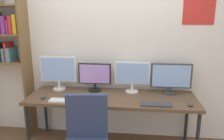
{
  "coord_description": "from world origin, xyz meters",
  "views": [
    {
      "loc": [
        0.3,
        -2.13,
        1.79
      ],
      "look_at": [
        0.0,
        0.65,
        1.09
      ],
      "focal_mm": 35.48,
      "sensor_mm": 36.0,
      "label": 1
    }
  ],
  "objects": [
    {
      "name": "monitor_center_left",
      "position": [
        -0.26,
        0.81,
        0.96
      ],
      "size": [
        0.46,
        0.18,
        0.4
      ],
      "color": "black",
      "rests_on": "desk"
    },
    {
      "name": "wall_back",
      "position": [
        0.0,
        1.02,
        1.3
      ],
      "size": [
        4.61,
        0.11,
        2.6
      ],
      "color": "silver",
      "rests_on": "ground_plane"
    },
    {
      "name": "desk",
      "position": [
        0.0,
        0.6,
        0.69
      ],
      "size": [
        2.21,
        0.68,
        0.74
      ],
      "color": "brown",
      "rests_on": "ground_plane"
    },
    {
      "name": "mouse_left_side",
      "position": [
        -0.87,
        0.44,
        0.76
      ],
      "size": [
        0.06,
        0.1,
        0.03
      ],
      "primitive_type": "ellipsoid",
      "color": "#38383D",
      "rests_on": "desk"
    },
    {
      "name": "monitor_far_left",
      "position": [
        -0.79,
        0.81,
        1.02
      ],
      "size": [
        0.52,
        0.18,
        0.49
      ],
      "color": "silver",
      "rests_on": "desk"
    },
    {
      "name": "mouse_right_side",
      "position": [
        0.96,
        0.39,
        0.76
      ],
      "size": [
        0.06,
        0.1,
        0.03
      ],
      "primitive_type": "ellipsoid",
      "color": "#38383D",
      "rests_on": "desk"
    },
    {
      "name": "monitor_center_right",
      "position": [
        0.26,
        0.81,
        0.98
      ],
      "size": [
        0.48,
        0.18,
        0.43
      ],
      "color": "silver",
      "rests_on": "desk"
    },
    {
      "name": "monitor_far_right",
      "position": [
        0.79,
        0.81,
        0.97
      ],
      "size": [
        0.55,
        0.18,
        0.42
      ],
      "color": "#38383D",
      "rests_on": "desk"
    },
    {
      "name": "keyboard_right",
      "position": [
        0.56,
        0.37,
        0.75
      ],
      "size": [
        0.37,
        0.13,
        0.02
      ],
      "primitive_type": "cube",
      "color": "#38383D",
      "rests_on": "desk"
    },
    {
      "name": "keyboard_left",
      "position": [
        -0.56,
        0.37,
        0.75
      ],
      "size": [
        0.39,
        0.13,
        0.02
      ],
      "primitive_type": "cube",
      "color": "silver",
      "rests_on": "desk"
    }
  ]
}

